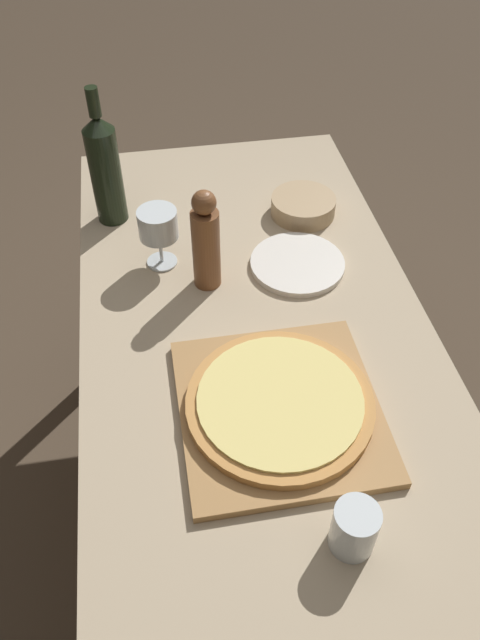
% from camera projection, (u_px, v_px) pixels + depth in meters
% --- Properties ---
extents(ground_plane, '(12.00, 12.00, 0.00)m').
position_uv_depth(ground_plane, '(251.00, 498.00, 1.81)').
color(ground_plane, '#4C3D2D').
extents(dining_table, '(0.72, 1.44, 0.73)m').
position_uv_depth(dining_table, '(255.00, 357.00, 1.36)').
color(dining_table, tan).
rests_on(dining_table, ground_plane).
extents(cutting_board, '(0.36, 0.37, 0.02)m').
position_uv_depth(cutting_board, '(279.00, 409.00, 1.12)').
color(cutting_board, '#A87A47').
rests_on(cutting_board, dining_table).
extents(pizza, '(0.34, 0.34, 0.02)m').
position_uv_depth(pizza, '(280.00, 402.00, 1.11)').
color(pizza, '#C68947').
rests_on(pizza, cutting_board).
extents(wine_bottle, '(0.07, 0.07, 0.33)m').
position_uv_depth(wine_bottle, '(105.00, 168.00, 1.44)').
color(wine_bottle, black).
rests_on(wine_bottle, dining_table).
extents(pepper_mill, '(0.06, 0.06, 0.24)m').
position_uv_depth(pepper_mill, '(206.00, 242.00, 1.30)').
color(pepper_mill, brown).
rests_on(pepper_mill, dining_table).
extents(wine_glass, '(0.09, 0.09, 0.14)m').
position_uv_depth(wine_glass, '(158.00, 226.00, 1.35)').
color(wine_glass, silver).
rests_on(wine_glass, dining_table).
extents(small_bowl, '(0.16, 0.16, 0.05)m').
position_uv_depth(small_bowl, '(303.00, 206.00, 1.54)').
color(small_bowl, tan).
rests_on(small_bowl, dining_table).
extents(drinking_tumbler, '(0.07, 0.07, 0.09)m').
position_uv_depth(drinking_tumbler, '(354.00, 528.00, 0.93)').
color(drinking_tumbler, silver).
rests_on(drinking_tumbler, dining_table).
extents(dinner_plate, '(0.21, 0.21, 0.01)m').
position_uv_depth(dinner_plate, '(297.00, 264.00, 1.41)').
color(dinner_plate, silver).
rests_on(dinner_plate, dining_table).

